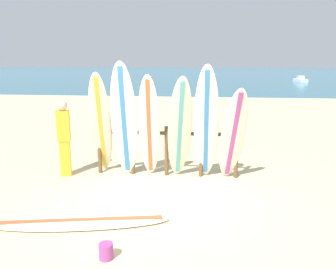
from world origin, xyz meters
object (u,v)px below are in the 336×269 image
surfboard_leaning_center_left (149,127)px  surfboard_lying_on_sand (79,222)px  surfboard_leaning_far_left (101,125)px  surfboard_rack (167,146)px  surfboard_leaning_right (233,136)px  small_boat_offshore (300,80)px  surfboard_leaning_center (180,129)px  sand_bucket (106,251)px  surfboard_leaning_center_right (206,125)px  beachgoer_standing (64,135)px  surfboard_leaning_left (124,121)px

surfboard_leaning_center_left → surfboard_lying_on_sand: size_ratio=0.78×
surfboard_leaning_far_left → surfboard_leaning_center_left: 1.06m
surfboard_rack → surfboard_leaning_right: size_ratio=1.55×
surfboard_leaning_far_left → small_boat_offshore: size_ratio=1.06×
surfboard_leaning_center → sand_bucket: surfboard_leaning_center is taller
surfboard_leaning_center → surfboard_leaning_far_left: bearing=177.2°
surfboard_leaning_center_right → beachgoer_standing: size_ratio=1.46×
surfboard_leaning_left → small_boat_offshore: (12.24, 33.00, -1.02)m
beachgoer_standing → small_boat_offshore: 35.67m
surfboard_leaning_center_left → beachgoer_standing: size_ratio=1.34×
surfboard_leaning_center_right → small_boat_offshore: surfboard_leaning_center_right is taller
surfboard_leaning_far_left → surfboard_leaning_center_right: surfboard_leaning_center_right is taller
surfboard_leaning_center_left → sand_bucket: bearing=-91.3°
beachgoer_standing → sand_bucket: beachgoer_standing is taller
surfboard_leaning_right → surfboard_leaning_center: bearing=179.0°
surfboard_leaning_left → surfboard_leaning_center_right: surfboard_leaning_left is taller
surfboard_lying_on_sand → small_boat_offshore: (12.49, 35.17, 0.22)m
surfboard_rack → surfboard_leaning_center_left: bearing=-142.7°
surfboard_leaning_right → beachgoer_standing: surfboard_leaning_right is taller
surfboard_leaning_center_right → sand_bucket: bearing=-113.1°
surfboard_leaning_left → surfboard_lying_on_sand: (-0.25, -2.17, -1.24)m
surfboard_leaning_right → beachgoer_standing: size_ratio=1.20×
surfboard_leaning_center_left → surfboard_leaning_center: (0.66, -0.08, -0.01)m
surfboard_rack → surfboard_lying_on_sand: (-1.12, -2.48, -0.65)m
surfboard_leaning_far_left → sand_bucket: (0.99, -3.12, -1.07)m
surfboard_leaning_center → small_boat_offshore: (11.05, 33.03, -0.88)m
surfboard_rack → surfboard_leaning_center: 0.65m
surfboard_leaning_center_left → surfboard_rack: bearing=37.3°
surfboard_leaning_far_left → surfboard_leaning_right: surfboard_leaning_far_left is taller
surfboard_leaning_center_right → sand_bucket: 3.46m
small_boat_offshore → sand_bucket: (-11.79, -36.07, -0.15)m
small_boat_offshore → sand_bucket: small_boat_offshore is taller
surfboard_leaning_center_left → surfboard_leaning_far_left: bearing=179.9°
surfboard_leaning_center_right → beachgoer_standing: surfboard_leaning_center_right is taller
surfboard_leaning_far_left → sand_bucket: size_ratio=11.00×
surfboard_leaning_right → small_boat_offshore: surfboard_leaning_right is taller
surfboard_leaning_left → beachgoer_standing: surfboard_leaning_left is taller
surfboard_leaning_left → surfboard_leaning_right: 2.30m
small_boat_offshore → surfboard_leaning_right: bearing=-106.8°
surfboard_rack → surfboard_lying_on_sand: surfboard_rack is taller
surfboard_leaning_left → surfboard_leaning_center: 1.20m
surfboard_rack → sand_bucket: bearing=-97.0°
surfboard_leaning_far_left → surfboard_leaning_center_right: (2.27, -0.12, 0.08)m
surfboard_leaning_center → beachgoer_standing: 2.57m
surfboard_leaning_center → sand_bucket: size_ratio=10.66×
surfboard_leaning_center → sand_bucket: 3.29m
sand_bucket → surfboard_leaning_right: bearing=58.7°
surfboard_leaning_far_left → small_boat_offshore: (12.78, 32.95, -0.92)m
small_boat_offshore → surfboard_leaning_center: bearing=-108.5°
surfboard_leaning_right → small_boat_offshore: (9.95, 33.05, -0.77)m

